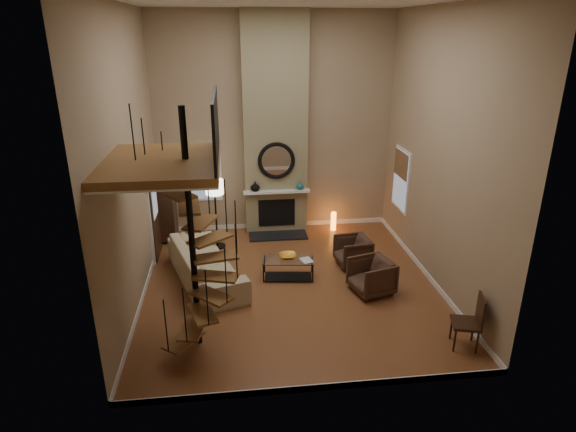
{
  "coord_description": "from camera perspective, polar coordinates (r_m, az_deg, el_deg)",
  "views": [
    {
      "loc": [
        -1.12,
        -8.96,
        5.04
      ],
      "look_at": [
        0.0,
        0.4,
        1.4
      ],
      "focal_mm": 30.31,
      "sensor_mm": 36.0,
      "label": 1
    }
  ],
  "objects": [
    {
      "name": "bowl",
      "position": [
        10.42,
        -0.01,
        -4.72
      ],
      "size": [
        0.36,
        0.36,
        0.09
      ],
      "primitive_type": "imported",
      "color": "gold",
      "rests_on": "coffee_table"
    },
    {
      "name": "baseboard_back",
      "position": [
        13.23,
        -1.47,
        -1.01
      ],
      "size": [
        6.0,
        0.02,
        0.12
      ],
      "primitive_type": "cube",
      "color": "white",
      "rests_on": "ground"
    },
    {
      "name": "ground",
      "position": [
        10.34,
        0.27,
        -8.08
      ],
      "size": [
        6.0,
        6.5,
        0.01
      ],
      "primitive_type": "cube",
      "color": "#965A30",
      "rests_on": "ground"
    },
    {
      "name": "baseboard_left",
      "position": [
        10.42,
        -16.46,
        -8.4
      ],
      "size": [
        0.02,
        6.5,
        0.12
      ],
      "primitive_type": "cube",
      "color": "white",
      "rests_on": "ground"
    },
    {
      "name": "window_back",
      "position": [
        12.68,
        -10.14,
        5.14
      ],
      "size": [
        1.02,
        0.06,
        1.52
      ],
      "color": "white",
      "rests_on": "back_wall"
    },
    {
      "name": "hutch",
      "position": [
        12.53,
        -14.0,
        1.41
      ],
      "size": [
        0.37,
        0.79,
        1.76
      ],
      "primitive_type": "cube",
      "color": "#321B10",
      "rests_on": "ground"
    },
    {
      "name": "armchair_far",
      "position": [
        10.09,
        10.12,
        -6.91
      ],
      "size": [
        0.97,
        0.95,
        0.72
      ],
      "primitive_type": "imported",
      "rotation": [
        0.0,
        0.0,
        -1.3
      ],
      "color": "#432A1E",
      "rests_on": "ground"
    },
    {
      "name": "coffee_table",
      "position": [
        10.47,
        0.02,
        -5.89
      ],
      "size": [
        1.15,
        0.68,
        0.43
      ],
      "color": "silver",
      "rests_on": "ground"
    },
    {
      "name": "entry_door",
      "position": [
        11.62,
        -15.47,
        0.23
      ],
      "size": [
        0.1,
        1.05,
        2.16
      ],
      "color": "white",
      "rests_on": "ground"
    },
    {
      "name": "mantel",
      "position": [
        12.42,
        -1.31,
        2.86
      ],
      "size": [
        1.7,
        0.18,
        0.06
      ],
      "primitive_type": "cube",
      "color": "white",
      "rests_on": "chimney_breast"
    },
    {
      "name": "sofa",
      "position": [
        10.47,
        -9.7,
        -5.55
      ],
      "size": [
        1.83,
        2.91,
        0.79
      ],
      "primitive_type": "imported",
      "rotation": [
        0.0,
        0.0,
        1.88
      ],
      "color": "tan",
      "rests_on": "ground"
    },
    {
      "name": "vase_left",
      "position": [
        12.37,
        -3.88,
        3.49
      ],
      "size": [
        0.24,
        0.24,
        0.25
      ],
      "primitive_type": "imported",
      "color": "black",
      "rests_on": "mantel"
    },
    {
      "name": "side_chair",
      "position": [
        8.8,
        20.75,
        -11.29
      ],
      "size": [
        0.55,
        0.55,
        0.97
      ],
      "color": "#321B10",
      "rests_on": "ground"
    },
    {
      "name": "mirror_disc",
      "position": [
        12.26,
        -1.38,
        6.51
      ],
      "size": [
        0.8,
        0.01,
        0.8
      ],
      "primitive_type": "cylinder",
      "rotation": [
        1.57,
        0.0,
        0.0
      ],
      "color": "white",
      "rests_on": "chimney_breast"
    },
    {
      "name": "book",
      "position": [
        10.3,
        2.06,
        -5.27
      ],
      "size": [
        0.29,
        0.34,
        0.03
      ],
      "primitive_type": "imported",
      "rotation": [
        0.0,
        0.0,
        0.28
      ],
      "color": "gray",
      "rests_on": "coffee_table"
    },
    {
      "name": "firebox",
      "position": [
        12.69,
        -1.33,
        0.4
      ],
      "size": [
        0.95,
        0.02,
        0.72
      ],
      "primitive_type": "cube",
      "color": "black",
      "rests_on": "chimney_breast"
    },
    {
      "name": "loft",
      "position": [
        7.44,
        -13.83,
        6.45
      ],
      "size": [
        1.7,
        2.2,
        1.09
      ],
      "color": "brown",
      "rests_on": "left_wall"
    },
    {
      "name": "right_wall",
      "position": [
        10.13,
        17.53,
        7.06
      ],
      "size": [
        0.02,
        6.5,
        5.5
      ],
      "primitive_type": "cube",
      "color": "tan",
      "rests_on": "ground"
    },
    {
      "name": "armchair_near",
      "position": [
        11.1,
        7.92,
        -4.08
      ],
      "size": [
        0.81,
        0.8,
        0.66
      ],
      "primitive_type": "imported",
      "rotation": [
        0.0,
        0.0,
        -1.44
      ],
      "color": "#432A1E",
      "rests_on": "ground"
    },
    {
      "name": "chimney_breast",
      "position": [
        12.29,
        -1.51,
        10.37
      ],
      "size": [
        1.6,
        0.38,
        5.5
      ],
      "primitive_type": "cube",
      "color": "#887D58",
      "rests_on": "ground"
    },
    {
      "name": "floor_lamp",
      "position": [
        11.66,
        -8.6,
        2.75
      ],
      "size": [
        0.43,
        0.43,
        1.76
      ],
      "color": "black",
      "rests_on": "ground"
    },
    {
      "name": "vase_right",
      "position": [
        12.48,
        1.41,
        3.6
      ],
      "size": [
        0.2,
        0.2,
        0.21
      ],
      "primitive_type": "imported",
      "color": "#1A5B5D",
      "rests_on": "mantel"
    },
    {
      "name": "accent_lamp",
      "position": [
        13.0,
        5.35,
        -0.6
      ],
      "size": [
        0.14,
        0.14,
        0.49
      ],
      "primitive_type": "cylinder",
      "color": "orange",
      "rests_on": "ground"
    },
    {
      "name": "baseboard_right",
      "position": [
        11.05,
        15.95,
        -6.57
      ],
      "size": [
        0.02,
        6.5,
        0.12
      ],
      "primitive_type": "cube",
      "color": "white",
      "rests_on": "ground"
    },
    {
      "name": "left_wall",
      "position": [
        9.44,
        -18.2,
        6.0
      ],
      "size": [
        0.02,
        6.5,
        5.5
      ],
      "primitive_type": "cube",
      "color": "tan",
      "rests_on": "ground"
    },
    {
      "name": "baseboard_front",
      "position": [
        7.67,
        3.44,
        -19.44
      ],
      "size": [
        6.0,
        0.02,
        0.12
      ],
      "primitive_type": "cube",
      "color": "white",
      "rests_on": "ground"
    },
    {
      "name": "front_wall",
      "position": [
        6.25,
        3.99,
        -0.43
      ],
      "size": [
        6.0,
        0.02,
        5.5
      ],
      "primitive_type": "cube",
      "color": "tan",
      "rests_on": "ground"
    },
    {
      "name": "mirror_frame",
      "position": [
        12.25,
        -1.37,
        6.5
      ],
      "size": [
        0.94,
        0.1,
        0.94
      ],
      "primitive_type": "torus",
      "rotation": [
        1.57,
        0.0,
        0.0
      ],
      "color": "black",
      "rests_on": "chimney_breast"
    },
    {
      "name": "ceiling",
      "position": [
        9.04,
        0.33,
        24.0
      ],
      "size": [
        6.0,
        6.5,
        0.01
      ],
      "primitive_type": "cube",
      "color": "silver",
      "rests_on": "back_wall"
    },
    {
      "name": "hearth",
      "position": [
        12.63,
        -1.18,
        -2.32
      ],
      "size": [
        1.5,
        0.6,
        0.04
      ],
      "primitive_type": "cube",
      "color": "black",
      "rests_on": "ground"
    },
    {
      "name": "back_wall",
      "position": [
        12.47,
        -1.59,
        10.53
      ],
      "size": [
        6.0,
        0.02,
        5.5
      ],
      "primitive_type": "cube",
      "color": "tan",
      "rests_on": "ground"
    },
    {
      "name": "window_right",
      "position": [
        12.19,
        13.13,
        4.29
      ],
      "size": [
        0.06,
        1.02,
        1.52
      ],
      "color": "white",
      "rests_on": "right_wall"
    },
    {
      "name": "spiral_stair",
      "position": [
        7.9,
        -11.02,
        -3.66
      ],
      "size": [
        1.47,
        1.47,
        4.06
      ],
      "color": "black",
      "rests_on": "ground"
    }
  ]
}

